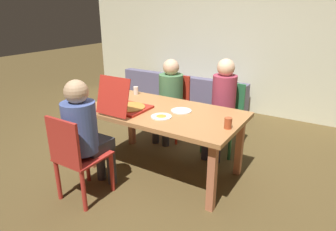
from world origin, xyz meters
name	(u,v)px	position (x,y,z in m)	size (l,w,h in m)	color
ground_plane	(164,170)	(0.00, 0.00, 0.00)	(20.00, 20.00, 0.00)	brown
back_wall	(244,30)	(0.00, 2.67, 1.47)	(6.78, 0.12, 2.95)	beige
dining_table	(163,118)	(0.00, 0.00, 0.68)	(1.78, 0.98, 0.76)	#B57945
chair_0	(76,156)	(-0.42, -0.94, 0.49)	(0.43, 0.46, 0.92)	#B62D25
person_0	(85,129)	(-0.42, -0.79, 0.73)	(0.33, 0.52, 1.24)	#36373D
chair_1	(174,103)	(-0.42, 0.95, 0.52)	(0.43, 0.39, 0.93)	#B62B1B
person_1	(169,93)	(-0.42, 0.82, 0.70)	(0.35, 0.51, 1.19)	#353339
chair_2	(225,114)	(0.39, 0.95, 0.51)	(0.45, 0.45, 0.92)	#296C3F
person_2	(222,101)	(0.39, 0.79, 0.73)	(0.31, 0.54, 1.26)	#302E41
pizza_box_0	(126,106)	(-0.35, -0.22, 0.82)	(0.41, 0.52, 0.42)	red
plate_0	(161,116)	(0.09, -0.18, 0.77)	(0.22, 0.22, 0.03)	white
plate_1	(181,111)	(0.18, 0.09, 0.77)	(0.23, 0.23, 0.01)	white
drinking_glass_0	(228,123)	(0.80, -0.10, 0.82)	(0.07, 0.07, 0.11)	#B74B26
drinking_glass_1	(136,90)	(-0.67, 0.37, 0.81)	(0.07, 0.07, 0.10)	silver
couch	(184,98)	(-0.81, 2.00, 0.27)	(2.16, 0.87, 0.76)	slate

